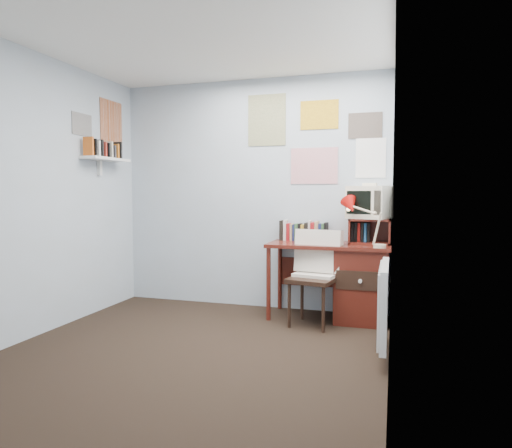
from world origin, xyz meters
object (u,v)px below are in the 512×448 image
(tv_riser, at_px, (370,231))
(wall_shelf, at_px, (106,159))
(desk_chair, at_px, (312,280))
(radiator, at_px, (384,302))
(desk_lamp, at_px, (380,225))
(desk, at_px, (356,280))
(crt_tv, at_px, (369,201))

(tv_riser, distance_m, wall_shelf, 2.83)
(desk_chair, relative_size, wall_shelf, 1.43)
(radiator, bearing_deg, tv_riser, 99.28)
(tv_riser, height_order, radiator, tv_riser)
(radiator, bearing_deg, desk_lamp, 95.06)
(desk, xyz_separation_m, wall_shelf, (-2.57, -0.38, 1.21))
(tv_riser, xyz_separation_m, crt_tv, (-0.01, 0.02, 0.30))
(desk_lamp, height_order, tv_riser, desk_lamp)
(desk_lamp, relative_size, radiator, 0.53)
(desk_lamp, height_order, wall_shelf, wall_shelf)
(desk_chair, relative_size, radiator, 1.11)
(wall_shelf, bearing_deg, desk_chair, 1.96)
(desk_lamp, distance_m, tv_riser, 0.36)
(crt_tv, distance_m, radiator, 1.32)
(desk_chair, height_order, desk_lamp, desk_lamp)
(desk_chair, xyz_separation_m, crt_tv, (0.49, 0.44, 0.74))
(wall_shelf, bearing_deg, crt_tv, 10.77)
(desk_lamp, distance_m, crt_tv, 0.43)
(desk, distance_m, tv_riser, 0.51)
(desk_chair, bearing_deg, desk, 49.75)
(desk_chair, distance_m, radiator, 0.92)
(tv_riser, bearing_deg, desk_lamp, -72.01)
(desk, relative_size, desk_lamp, 2.84)
(desk_lamp, relative_size, tv_riser, 1.06)
(desk, bearing_deg, radiator, -72.76)
(crt_tv, bearing_deg, radiator, -62.69)
(tv_riser, bearing_deg, desk_chair, -140.40)
(desk, distance_m, crt_tv, 0.80)
(desk_lamp, relative_size, crt_tv, 1.13)
(crt_tv, height_order, radiator, crt_tv)
(desk, bearing_deg, wall_shelf, -171.60)
(radiator, distance_m, wall_shelf, 3.15)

